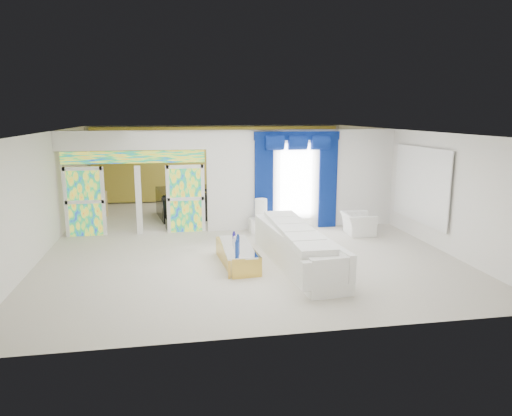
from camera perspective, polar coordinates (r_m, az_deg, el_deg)
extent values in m
plane|color=#B7AF9E|center=(13.37, -2.15, -3.66)|extent=(12.00, 12.00, 0.00)
cube|color=white|center=(14.46, 5.74, 3.51)|extent=(5.70, 0.18, 3.00)
cube|color=white|center=(13.86, -14.69, 7.95)|extent=(4.30, 0.18, 0.55)
cube|color=#994C3F|center=(14.25, -20.05, 0.71)|extent=(0.95, 0.04, 2.00)
cube|color=#994C3F|center=(14.02, -8.52, 1.12)|extent=(0.95, 0.04, 2.00)
cube|color=#994C3F|center=(13.89, -14.59, 5.99)|extent=(4.00, 0.05, 0.35)
cube|color=white|center=(14.31, 4.88, 3.24)|extent=(1.00, 0.02, 2.30)
cube|color=#030D43|center=(14.07, 0.96, 2.94)|extent=(0.55, 0.10, 2.80)
cube|color=#030D43|center=(14.57, 8.72, 3.10)|extent=(0.55, 0.10, 2.80)
cube|color=#030D43|center=(14.15, 5.01, 8.72)|extent=(2.60, 0.12, 0.25)
cube|color=white|center=(13.68, 19.39, 2.68)|extent=(0.04, 2.70, 1.90)
cube|color=#B2932A|center=(18.88, -4.63, 5.39)|extent=(9.70, 0.12, 2.90)
cube|color=white|center=(10.96, 4.95, -4.96)|extent=(1.26, 4.23, 0.79)
cube|color=gold|center=(11.04, -2.30, -5.76)|extent=(0.83, 2.02, 0.44)
cube|color=silver|center=(14.03, 1.81, -2.03)|extent=(1.30, 0.49, 0.43)
cylinder|color=white|center=(13.86, 0.60, -0.07)|extent=(0.36, 0.36, 0.58)
imported|color=white|center=(14.04, 12.27, -1.88)|extent=(0.90, 1.01, 0.62)
cube|color=black|center=(16.16, -9.14, 0.57)|extent=(1.70, 2.07, 0.94)
cube|color=black|center=(14.65, -9.00, -1.80)|extent=(1.01, 0.52, 0.32)
cube|color=tan|center=(16.77, -18.78, 0.36)|extent=(0.67, 0.62, 0.87)
sphere|color=gold|center=(16.22, -12.05, 8.26)|extent=(0.60, 0.60, 0.60)
cylinder|color=white|center=(10.67, -2.39, -4.79)|extent=(0.10, 0.10, 0.13)
cylinder|color=navy|center=(10.48, -2.32, -4.76)|extent=(0.09, 0.09, 0.25)
cylinder|color=silver|center=(11.19, -2.57, -4.06)|extent=(0.11, 0.11, 0.12)
cylinder|color=navy|center=(10.96, -2.20, -4.05)|extent=(0.08, 0.08, 0.24)
cylinder|color=navy|center=(11.47, -2.68, -3.51)|extent=(0.08, 0.08, 0.17)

